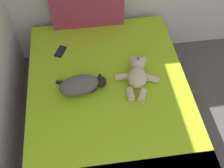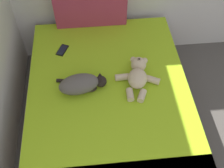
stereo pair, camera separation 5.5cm
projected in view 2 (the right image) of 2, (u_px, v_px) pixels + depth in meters
bed at (109, 107)px, 2.56m from camera, size 1.45×1.92×0.54m
patterned_cushion at (91, 7)px, 2.72m from camera, size 0.72×0.10×0.41m
cat at (81, 84)px, 2.30m from camera, size 0.44×0.24×0.15m
teddy_bear at (138, 75)px, 2.37m from camera, size 0.39×0.46×0.15m
cell_phone at (62, 50)px, 2.64m from camera, size 0.13×0.16×0.01m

